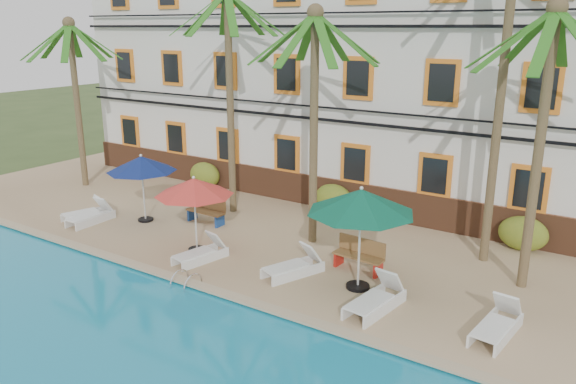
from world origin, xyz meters
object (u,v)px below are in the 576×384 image
Objects in this scene: lounger_b at (91,215)px; lounger_d at (294,266)px; umbrella_blue at (141,164)px; palm_c at (314,95)px; palm_b at (229,72)px; lounger_e at (376,299)px; pool_ladder at (186,284)px; umbrella_green at (361,202)px; palm_a at (75,79)px; bench_right at (360,254)px; lounger_f at (497,324)px; bench_left at (207,210)px; lounger_c at (201,252)px; palm_d at (506,49)px; umbrella_red at (194,187)px; palm_e at (544,109)px; lounger_a at (88,212)px.

lounger_d reaches higher than lounger_b.
palm_c is at bearing 14.47° from umbrella_blue.
umbrella_blue is 2.63m from lounger_b.
palm_b is 10.12m from lounger_e.
palm_b is at bearing 117.13° from pool_ladder.
umbrella_green is 5.25m from pool_ladder.
bench_right is at bearing -5.99° from palm_a.
lounger_f is at bearing 14.14° from pool_ladder.
palm_c is 3.95× the size of lounger_f.
palm_c is at bearing 20.15° from lounger_b.
bench_left is at bearing 33.46° from lounger_b.
lounger_f is (12.57, -1.13, -1.82)m from umbrella_blue.
palm_c reaches higher than lounger_c.
palm_b is 0.83× the size of palm_d.
lounger_c is 2.41× the size of pool_ladder.
palm_b is 5.10m from umbrella_red.
palm_e is 7.66m from lounger_d.
bench_left reaches higher than lounger_f.
palm_a is 11.90m from palm_c.
palm_b reaches higher than lounger_c.
palm_b is 4.98m from bench_left.
lounger_b is at bearing 175.82° from lounger_c.
pool_ladder is at bearing -134.67° from lounger_d.
palm_c is 2.60× the size of umbrella_green.
bench_left and bench_right have the same top height.
umbrella_blue is 1.24× the size of lounger_e.
bench_right is (-2.81, -2.68, -5.69)m from palm_d.
lounger_c is at bearing -146.39° from palm_d.
palm_e is 2.61× the size of umbrella_green.
umbrella_red is at bearing 141.78° from lounger_c.
palm_b reaches higher than lounger_b.
lounger_b is at bearing 178.29° from lounger_e.
palm_d is 5.49× the size of lounger_c.
pool_ladder is at bearing -54.83° from umbrella_red.
bench_right is (-0.50, 1.09, -1.96)m from umbrella_green.
lounger_d is at bearing 45.33° from pool_ladder.
lounger_d is 0.96× the size of lounger_e.
lounger_e is (5.65, 0.07, 0.03)m from lounger_c.
palm_c is 5.85m from lounger_c.
umbrella_red is 3.17m from pool_ladder.
lounger_c is at bearing -38.22° from umbrella_red.
lounger_a is (-1.86, -1.02, -1.83)m from umbrella_blue.
palm_d is at bearing 58.52° from umbrella_green.
umbrella_blue is 3.31× the size of pool_ladder.
palm_e is 3.89× the size of lounger_d.
lounger_a is (-7.95, -2.60, -4.50)m from palm_c.
lounger_b is (-3.41, -3.82, -4.94)m from palm_b.
palm_d is at bearing 4.02° from palm_a.
umbrella_red is at bearing -162.84° from bench_right.
palm_e is at bearing -4.14° from palm_b.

